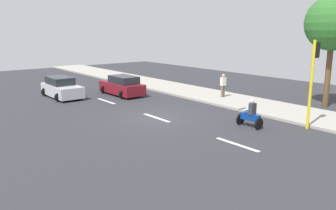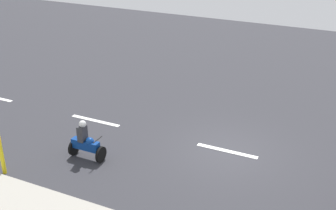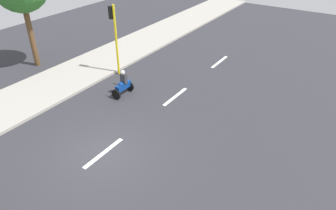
% 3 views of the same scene
% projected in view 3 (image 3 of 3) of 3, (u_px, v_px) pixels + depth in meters
% --- Properties ---
extents(ground_plane, '(40.00, 60.00, 0.10)m').
position_uv_depth(ground_plane, '(104.00, 154.00, 13.97)').
color(ground_plane, '#2D2D33').
extents(sidewalk, '(4.00, 60.00, 0.15)m').
position_uv_depth(sidewalk, '(8.00, 107.00, 17.17)').
color(sidewalk, '#9E998E').
rests_on(sidewalk, ground).
extents(lane_stripe_far_north, '(0.20, 2.40, 0.01)m').
position_uv_depth(lane_stripe_far_north, '(219.00, 62.00, 22.55)').
color(lane_stripe_far_north, white).
rests_on(lane_stripe_far_north, ground).
extents(lane_stripe_north, '(0.20, 2.40, 0.01)m').
position_uv_depth(lane_stripe_north, '(175.00, 97.00, 18.25)').
color(lane_stripe_north, white).
rests_on(lane_stripe_north, ground).
extents(lane_stripe_mid, '(0.20, 2.40, 0.01)m').
position_uv_depth(lane_stripe_mid, '(104.00, 153.00, 13.94)').
color(lane_stripe_mid, white).
rests_on(lane_stripe_mid, ground).
extents(motorcycle, '(0.60, 1.30, 1.53)m').
position_uv_depth(motorcycle, '(123.00, 85.00, 18.14)').
color(motorcycle, black).
rests_on(motorcycle, ground).
extents(traffic_light_corner, '(0.49, 0.24, 4.50)m').
position_uv_depth(traffic_light_corner, '(114.00, 30.00, 19.42)').
color(traffic_light_corner, yellow).
rests_on(traffic_light_corner, ground).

